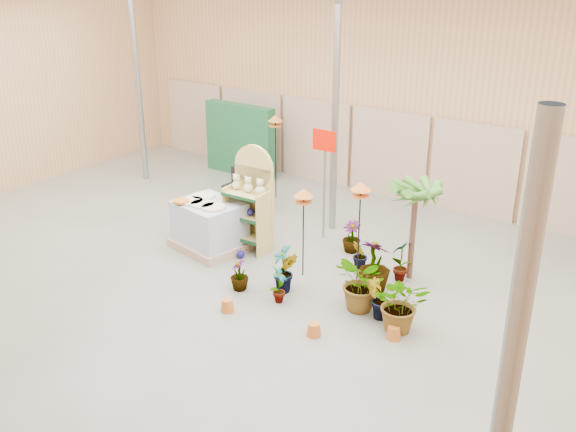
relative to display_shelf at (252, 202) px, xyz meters
The scene contains 24 objects.
room 1.78m from the display_shelf, 50.13° to the right, with size 15.20×12.10×4.70m.
display_shelf is the anchor object (origin of this frame).
teddy_bears 0.37m from the display_shelf, 77.43° to the right, with size 0.74×0.19×0.31m.
gazing_balls_shelf 0.17m from the display_shelf, 90.00° to the right, with size 0.74×0.25×0.14m.
gazing_balls_floor 0.96m from the display_shelf, 102.52° to the right, with size 0.63×0.39×0.15m.
pallet_stack 0.93m from the display_shelf, 139.28° to the right, with size 1.49×1.31×0.98m.
charcoal_planters 2.14m from the display_shelf, 133.08° to the left, with size 0.80×0.50×1.00m.
trellis_stock 4.52m from the display_shelf, 131.98° to the left, with size 2.00×0.30×1.80m, color #19532D.
offer_sign 1.58m from the display_shelf, 52.34° to the left, with size 0.50×0.08×2.20m.
bird_table_front 1.63m from the display_shelf, 16.47° to the right, with size 0.34×0.34×1.61m.
bird_table_right 2.48m from the display_shelf, ahead, with size 0.34×0.34×1.81m.
bird_table_back 2.90m from the display_shelf, 116.88° to the left, with size 0.34×0.34×1.94m.
palm 3.15m from the display_shelf, 10.64° to the left, with size 0.70×0.70×1.86m.
potted_plant_0 1.83m from the display_shelf, 34.65° to the right, with size 0.42×0.28×0.79m, color #3E7924.
potted_plant_1 1.98m from the display_shelf, 34.89° to the right, with size 0.40×0.32×0.73m, color #3E7924.
potted_plant_2 3.06m from the display_shelf, 17.22° to the right, with size 0.84×0.73×0.94m, color #3E7924.
potted_plant_3 2.79m from the display_shelf, ahead, with size 0.53×0.53×0.95m, color #3E7924.
potted_plant_4 3.01m from the display_shelf, ahead, with size 0.41×0.28×0.79m, color #3E7924.
potted_plant_5 2.30m from the display_shelf, ahead, with size 0.32×0.26×0.59m, color #3E7924.
potted_plant_7 1.84m from the display_shelf, 59.07° to the right, with size 0.31×0.31×0.56m, color #3E7924.
potted_plant_8 2.30m from the display_shelf, 40.77° to the right, with size 0.34×0.23×0.65m, color #3E7924.
potted_plant_9 3.41m from the display_shelf, 16.77° to the right, with size 0.36×0.29×0.66m, color #3E7924.
potted_plant_10 3.83m from the display_shelf, 16.40° to the right, with size 0.81×0.70×0.90m, color #3E7924.
potted_plant_11 1.99m from the display_shelf, 28.22° to the left, with size 0.34×0.34×0.61m, color #3E7924.
Camera 1 is at (6.28, -6.95, 5.20)m, focal length 40.00 mm.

